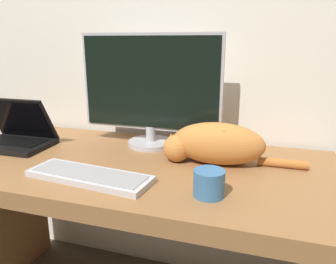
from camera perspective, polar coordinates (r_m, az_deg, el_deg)
wall_back at (r=1.56m, az=-0.32°, el=20.45°), size 6.40×0.06×2.60m
desk at (r=1.31m, az=-5.95°, el=-11.28°), size 1.49×0.71×0.73m
monitor at (r=1.38m, az=-3.14°, el=7.39°), size 0.61×0.20×0.47m
laptop at (r=1.56m, az=-24.96°, el=-0.65°), size 0.31×0.22×0.21m
external_keyboard at (r=1.12m, az=-13.55°, el=-7.46°), size 0.44×0.18×0.02m
cat at (r=1.21m, az=8.12°, el=-1.94°), size 0.52×0.15×0.16m
coffee_mug at (r=0.97m, az=7.17°, el=-8.84°), size 0.09×0.09×0.08m
small_toy at (r=1.33m, az=12.14°, el=-2.95°), size 0.05×0.05×0.05m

